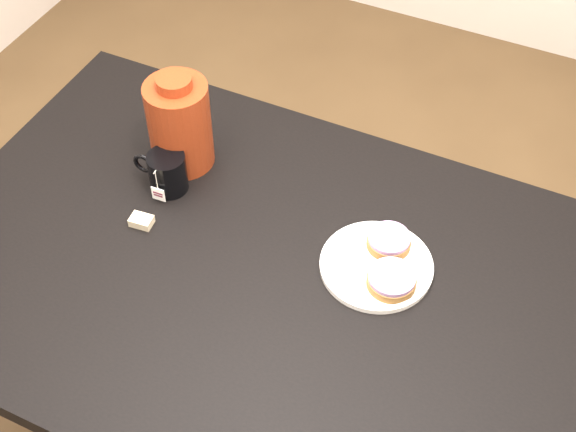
{
  "coord_description": "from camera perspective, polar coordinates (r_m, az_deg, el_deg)",
  "views": [
    {
      "loc": [
        0.43,
        -0.84,
        1.98
      ],
      "look_at": [
        -0.02,
        0.1,
        0.81
      ],
      "focal_mm": 50.0,
      "sensor_mm": 36.0,
      "label": 1
    }
  ],
  "objects": [
    {
      "name": "mug",
      "position": [
        1.68,
        -8.62,
        3.12
      ],
      "size": [
        0.12,
        0.09,
        0.09
      ],
      "rotation": [
        0.0,
        0.0,
        0.05
      ],
      "color": "black",
      "rests_on": "table"
    },
    {
      "name": "bagel_package",
      "position": [
        1.7,
        -7.72,
        6.53
      ],
      "size": [
        0.17,
        0.17,
        0.22
      ],
      "rotation": [
        0.0,
        0.0,
        0.29
      ],
      "color": "#5B1A0C",
      "rests_on": "table"
    },
    {
      "name": "bagel_back",
      "position": [
        1.58,
        7.19,
        -1.77
      ],
      "size": [
        0.1,
        0.1,
        0.03
      ],
      "color": "brown",
      "rests_on": "plate"
    },
    {
      "name": "table",
      "position": [
        1.61,
        -1.01,
        -6.01
      ],
      "size": [
        1.4,
        0.9,
        0.75
      ],
      "color": "black",
      "rests_on": "ground_plane"
    },
    {
      "name": "teabag_pouch",
      "position": [
        1.65,
        -10.38,
        -0.35
      ],
      "size": [
        0.05,
        0.04,
        0.02
      ],
      "primitive_type": "cube",
      "rotation": [
        0.0,
        0.0,
        0.1
      ],
      "color": "#C6B793",
      "rests_on": "table"
    },
    {
      "name": "bagel_front",
      "position": [
        1.52,
        7.37,
        -4.52
      ],
      "size": [
        0.1,
        0.1,
        0.03
      ],
      "color": "brown",
      "rests_on": "plate"
    },
    {
      "name": "plate",
      "position": [
        1.56,
        6.31,
        -3.48
      ],
      "size": [
        0.22,
        0.22,
        0.02
      ],
      "color": "white",
      "rests_on": "table"
    }
  ]
}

